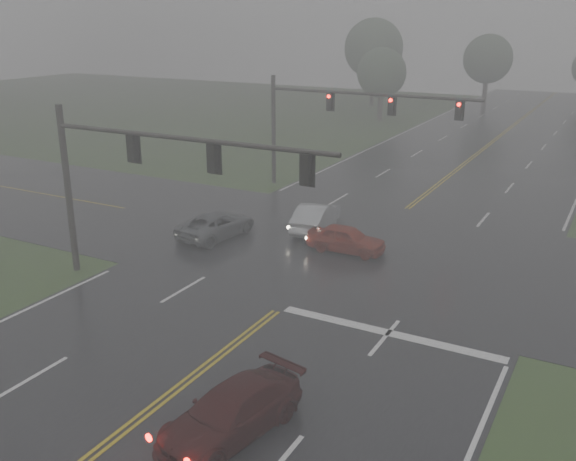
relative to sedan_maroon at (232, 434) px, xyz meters
The scene contains 12 objects.
main_road 13.60m from the sedan_maroon, 101.53° to the left, with size 18.00×160.00×0.02m, color black.
cross_street 15.56m from the sedan_maroon, 100.05° to the left, with size 120.00×14.00×0.02m, color black.
stop_bar 7.92m from the sedan_maroon, 76.99° to the left, with size 8.50×0.50×0.01m, color white.
sedan_maroon is the anchor object (origin of this frame).
sedan_red 15.13m from the sedan_maroon, 101.46° to the left, with size 1.56×3.87×1.32m, color maroon.
sedan_silver 18.08m from the sedan_maroon, 108.69° to the left, with size 1.57×4.50×1.48m, color #AEB1B6.
car_grey 16.87m from the sedan_maroon, 125.84° to the left, with size 2.14×4.65×1.29m, color #4C4F53.
signal_gantry_near 12.40m from the sedan_maroon, 142.43° to the left, with size 13.14×0.33×7.49m.
signal_gantry_far 27.02m from the sedan_maroon, 108.86° to the left, with size 13.90×0.37×7.31m.
tree_nw_a 57.38m from the sedan_maroon, 106.64° to the left, with size 5.34×5.34×7.84m.
tree_n_mid 73.00m from the sedan_maroon, 97.01° to the left, with size 6.07×6.07×8.92m.
tree_nw_b 69.63m from the sedan_maroon, 108.23° to the left, with size 7.38×7.38×10.83m.
Camera 1 is at (11.27, -5.82, 11.04)m, focal length 40.00 mm.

